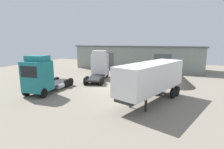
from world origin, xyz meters
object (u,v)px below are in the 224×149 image
tractor_unit_teal (41,76)px  gravel_pile (180,80)px  container_trailer_red (152,77)px  delivery_van_grey (148,70)px  oil_drum (126,82)px  tractor_unit_white (99,66)px

tractor_unit_teal → gravel_pile: size_ratio=1.68×
container_trailer_red → gravel_pile: bearing=-179.0°
tractor_unit_teal → delivery_van_grey: bearing=139.2°
tractor_unit_teal → oil_drum: (7.66, 7.38, -1.62)m
delivery_van_grey → tractor_unit_teal: size_ratio=0.80×
container_trailer_red → oil_drum: bearing=-123.1°
tractor_unit_white → gravel_pile: 12.25m
tractor_unit_teal → oil_drum: bearing=130.3°
tractor_unit_white → container_trailer_red: (9.65, -8.44, 0.39)m
tractor_unit_white → container_trailer_red: tractor_unit_white is taller
delivery_van_grey → oil_drum: delivery_van_grey is taller
container_trailer_red → tractor_unit_teal: 12.12m
tractor_unit_white → tractor_unit_teal: tractor_unit_white is taller
container_trailer_red → tractor_unit_teal: bearing=-62.3°
oil_drum → tractor_unit_teal: bearing=-136.0°
tractor_unit_white → gravel_pile: tractor_unit_white is taller
tractor_unit_teal → gravel_pile: tractor_unit_teal is taller
tractor_unit_teal → oil_drum: 10.76m
tractor_unit_white → delivery_van_grey: (7.36, 2.58, -0.75)m
container_trailer_red → delivery_van_grey: size_ratio=1.76×
tractor_unit_white → delivery_van_grey: tractor_unit_white is taller
gravel_pile → oil_drum: 7.14m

